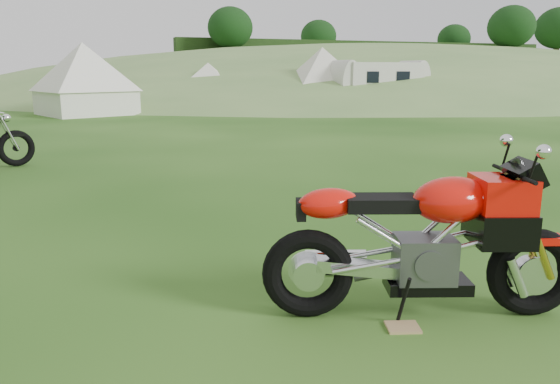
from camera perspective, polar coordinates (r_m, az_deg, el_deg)
name	(u,v)px	position (r m, az deg, el deg)	size (l,w,h in m)	color
ground	(281,268)	(5.13, 0.12, -7.96)	(120.00, 120.00, 0.00)	#173F0D
hillside	(374,90)	(51.41, 9.77, 10.46)	(80.00, 64.00, 8.00)	#5E8945
hedgerow	(374,90)	(51.41, 9.77, 10.46)	(36.00, 1.20, 8.60)	black
sport_motorcycle	(423,230)	(4.12, 14.70, -3.82)	(2.23, 0.56, 1.34)	red
plywood_board	(403,327)	(4.11, 12.71, -13.61)	(0.23, 0.19, 0.02)	tan
tent_left	(85,80)	(23.99, -19.75, 10.94)	(3.21, 3.21, 2.78)	white
tent_mid	(209,83)	(27.56, -7.48, 11.21)	(2.68, 2.68, 2.32)	silver
tent_right	(322,79)	(26.37, 4.39, 11.69)	(3.18, 3.18, 2.76)	silver
caravan	(378,85)	(26.28, 10.17, 10.90)	(4.67, 2.08, 2.18)	beige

